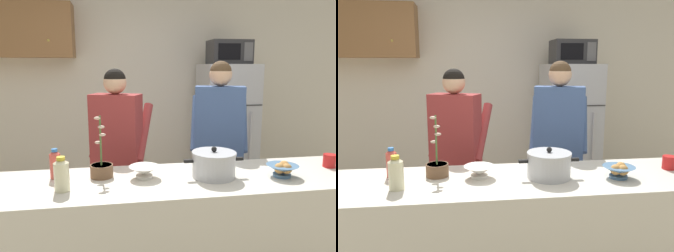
{
  "view_description": "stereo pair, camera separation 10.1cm",
  "coord_description": "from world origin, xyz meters",
  "views": [
    {
      "loc": [
        -0.43,
        -2.02,
        1.65
      ],
      "look_at": [
        0.0,
        0.55,
        1.17
      ],
      "focal_mm": 35.16,
      "sensor_mm": 36.0,
      "label": 1
    },
    {
      "loc": [
        -0.33,
        -2.04,
        1.65
      ],
      "look_at": [
        0.0,
        0.55,
        1.17
      ],
      "focal_mm": 35.16,
      "sensor_mm": 36.0,
      "label": 2
    }
  ],
  "objects": [
    {
      "name": "back_wall_unit",
      "position": [
        -0.22,
        2.27,
        1.41
      ],
      "size": [
        6.0,
        0.48,
        2.6
      ],
      "color": "silver",
      "rests_on": "ground"
    },
    {
      "name": "kitchen_island",
      "position": [
        0.0,
        0.0,
        0.46
      ],
      "size": [
        2.53,
        0.68,
        0.92
      ],
      "primitive_type": "cube",
      "color": "silver",
      "rests_on": "ground"
    },
    {
      "name": "refrigerator",
      "position": [
        0.96,
        1.85,
        0.83
      ],
      "size": [
        0.64,
        0.68,
        1.67
      ],
      "color": "#B7BABF",
      "rests_on": "ground"
    },
    {
      "name": "microwave",
      "position": [
        0.96,
        1.83,
        1.81
      ],
      "size": [
        0.48,
        0.37,
        0.28
      ],
      "color": "#2D2D30",
      "rests_on": "refrigerator"
    },
    {
      "name": "person_near_pot",
      "position": [
        -0.41,
        0.75,
        1.01
      ],
      "size": [
        0.6,
        0.55,
        1.63
      ],
      "color": "#33384C",
      "rests_on": "ground"
    },
    {
      "name": "person_by_sink",
      "position": [
        0.5,
        0.74,
        1.06
      ],
      "size": [
        0.6,
        0.53,
        1.69
      ],
      "color": "black",
      "rests_on": "ground"
    },
    {
      "name": "cooking_pot",
      "position": [
        0.21,
        -0.01,
        1.01
      ],
      "size": [
        0.4,
        0.29,
        0.21
      ],
      "color": "silver",
      "rests_on": "kitchen_island"
    },
    {
      "name": "coffee_mug",
      "position": [
        1.12,
        0.06,
        0.97
      ],
      "size": [
        0.13,
        0.09,
        0.1
      ],
      "color": "red",
      "rests_on": "kitchen_island"
    },
    {
      "name": "bread_bowl",
      "position": [
        0.67,
        -0.08,
        0.97
      ],
      "size": [
        0.21,
        0.21,
        0.1
      ],
      "color": "#4C7299",
      "rests_on": "kitchen_island"
    },
    {
      "name": "empty_bowl",
      "position": [
        -0.24,
        0.05,
        0.97
      ],
      "size": [
        0.2,
        0.2,
        0.08
      ],
      "color": "white",
      "rests_on": "kitchen_island"
    },
    {
      "name": "bottle_near_edge",
      "position": [
        -0.82,
        0.14,
        1.02
      ],
      "size": [
        0.07,
        0.07,
        0.2
      ],
      "color": "#D84C3F",
      "rests_on": "kitchen_island"
    },
    {
      "name": "bottle_mid_counter",
      "position": [
        -0.74,
        -0.1,
        1.02
      ],
      "size": [
        0.09,
        0.09,
        0.21
      ],
      "color": "beige",
      "rests_on": "kitchen_island"
    },
    {
      "name": "potted_orchid",
      "position": [
        -0.52,
        0.11,
        0.98
      ],
      "size": [
        0.15,
        0.15,
        0.41
      ],
      "color": "brown",
      "rests_on": "kitchen_island"
    }
  ]
}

